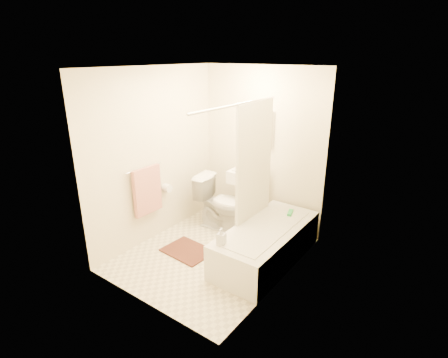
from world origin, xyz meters
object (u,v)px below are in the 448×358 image
Objects in this scene: sink at (248,197)px; bath_mat at (188,251)px; soap_bottle at (221,236)px; bathtub at (266,244)px; toilet at (223,203)px.

sink is 1.56× the size of bath_mat.
soap_bottle reaches higher than bath_mat.
bathtub is 1.08m from bath_mat.
bathtub reaches higher than bath_mat.
soap_bottle reaches higher than bathtub.
toilet is 1.31m from soap_bottle.
sink is at bearing 76.91° from bath_mat.
sink is (0.29, 0.26, 0.10)m from toilet.
bathtub is at bearing 71.06° from soap_bottle.
toilet is 1.08m from bathtub.
sink is 4.88× the size of soap_bottle.
sink reaches higher than toilet.
bath_mat is (-0.26, -1.11, -0.49)m from sink.
toilet reaches higher than bathtub.
bathtub is 8.09× the size of soap_bottle.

